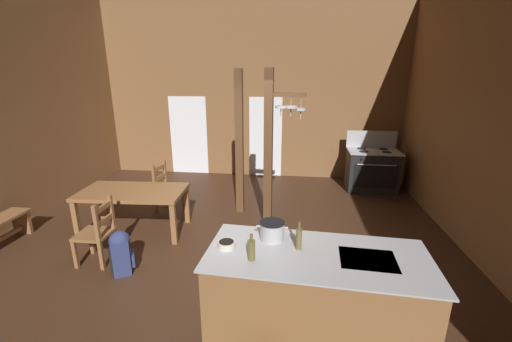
{
  "coord_description": "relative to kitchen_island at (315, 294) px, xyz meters",
  "views": [
    {
      "loc": [
        1.15,
        -3.98,
        2.57
      ],
      "look_at": [
        0.53,
        0.96,
        1.08
      ],
      "focal_mm": 22.42,
      "sensor_mm": 36.0,
      "label": 1
    }
  ],
  "objects": [
    {
      "name": "support_post_with_pot_rack",
      "position": [
        -0.66,
        2.48,
        1.0
      ],
      "size": [
        0.68,
        0.22,
        2.69
      ],
      "color": "brown",
      "rests_on": "ground_plane"
    },
    {
      "name": "backpack",
      "position": [
        -2.52,
        0.76,
        -0.14
      ],
      "size": [
        0.38,
        0.39,
        0.6
      ],
      "color": "navy",
      "rests_on": "ground_plane"
    },
    {
      "name": "kitchen_island",
      "position": [
        0.0,
        0.0,
        0.0
      ],
      "size": [
        2.21,
        1.08,
        0.91
      ],
      "color": "olive",
      "rests_on": "ground_plane"
    },
    {
      "name": "bottle_short_on_counter",
      "position": [
        -0.18,
        0.08,
        0.57
      ],
      "size": [
        0.06,
        0.06,
        0.29
      ],
      "color": "brown",
      "rests_on": "kitchen_island"
    },
    {
      "name": "support_post_center",
      "position": [
        -1.28,
        2.96,
        0.89
      ],
      "size": [
        0.14,
        0.14,
        2.69
      ],
      "color": "brown",
      "rests_on": "ground_plane"
    },
    {
      "name": "mixing_bowl_on_counter",
      "position": [
        -0.9,
        0.02,
        0.49
      ],
      "size": [
        0.18,
        0.18,
        0.07
      ],
      "color": "silver",
      "rests_on": "kitchen_island"
    },
    {
      "name": "glazed_panel_back_right",
      "position": [
        -1.02,
        5.36,
        0.57
      ],
      "size": [
        0.84,
        0.01,
        2.05
      ],
      "primitive_type": "cube",
      "color": "white",
      "rests_on": "ground_plane"
    },
    {
      "name": "ladderback_chair_by_post",
      "position": [
        -2.96,
        0.95,
        -0.0
      ],
      "size": [
        0.45,
        0.45,
        0.95
      ],
      "color": "olive",
      "rests_on": "ground_plane"
    },
    {
      "name": "ladderback_chair_near_window",
      "position": [
        -2.73,
        2.88,
        -0.0
      ],
      "size": [
        0.51,
        0.51,
        0.95
      ],
      "color": "olive",
      "rests_on": "ground_plane"
    },
    {
      "name": "stove_range",
      "position": [
        1.53,
        4.58,
        0.03
      ],
      "size": [
        1.15,
        0.83,
        1.32
      ],
      "color": "black",
      "rests_on": "ground_plane"
    },
    {
      "name": "ground_plane",
      "position": [
        -1.4,
        1.19,
        -0.5
      ],
      "size": [
        8.28,
        9.15,
        0.1
      ],
      "primitive_type": "cube",
      "color": "#422819"
    },
    {
      "name": "wall_back",
      "position": [
        -1.4,
        5.44,
        1.72
      ],
      "size": [
        8.28,
        0.14,
        4.34
      ],
      "primitive_type": "cube",
      "color": "brown",
      "rests_on": "ground_plane"
    },
    {
      "name": "dining_table",
      "position": [
        -2.91,
        1.9,
        0.2
      ],
      "size": [
        1.75,
        1.01,
        0.74
      ],
      "color": "olive",
      "rests_on": "ground_plane"
    },
    {
      "name": "glazed_door_back_left",
      "position": [
        -3.08,
        5.36,
        0.57
      ],
      "size": [
        1.0,
        0.01,
        2.05
      ],
      "primitive_type": "cube",
      "color": "white",
      "rests_on": "ground_plane"
    },
    {
      "name": "stockpot_on_counter",
      "position": [
        -0.46,
        0.25,
        0.55
      ],
      "size": [
        0.33,
        0.26,
        0.19
      ],
      "color": "#B7BABF",
      "rests_on": "kitchen_island"
    },
    {
      "name": "bottle_tall_on_counter",
      "position": [
        -0.62,
        -0.17,
        0.56
      ],
      "size": [
        0.07,
        0.07,
        0.27
      ],
      "color": "brown",
      "rests_on": "kitchen_island"
    }
  ]
}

